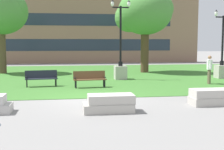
% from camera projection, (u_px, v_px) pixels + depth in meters
% --- Properties ---
extents(ground_plane, '(140.00, 140.00, 0.00)m').
position_uv_depth(ground_plane, '(91.00, 99.00, 13.95)').
color(ground_plane, gray).
extents(grass_lawn, '(40.00, 20.00, 0.02)m').
position_uv_depth(grass_lawn, '(81.00, 75.00, 23.78)').
color(grass_lawn, '#3D752D').
rests_on(grass_lawn, ground).
extents(concrete_block_left, '(1.82, 0.90, 0.64)m').
position_uv_depth(concrete_block_left, '(109.00, 104.00, 11.25)').
color(concrete_block_left, '#B2ADA3').
rests_on(concrete_block_left, ground).
extents(concrete_block_right, '(1.80, 0.90, 0.64)m').
position_uv_depth(concrete_block_right, '(212.00, 97.00, 12.54)').
color(concrete_block_right, '#B2ADA3').
rests_on(concrete_block_right, ground).
extents(park_bench_near_right, '(1.84, 0.70, 0.90)m').
position_uv_depth(park_bench_near_right, '(90.00, 78.00, 17.30)').
color(park_bench_near_right, brown).
rests_on(park_bench_near_right, grass_lawn).
extents(park_bench_far_left, '(1.85, 0.74, 0.90)m').
position_uv_depth(park_bench_far_left, '(41.00, 77.00, 17.69)').
color(park_bench_far_left, '#1E232D').
rests_on(park_bench_far_left, grass_lawn).
extents(lamp_post_center, '(1.32, 0.80, 4.72)m').
position_uv_depth(lamp_post_center, '(222.00, 64.00, 21.77)').
color(lamp_post_center, '#ADA89E').
rests_on(lamp_post_center, grass_lawn).
extents(lamp_post_right, '(1.32, 0.80, 5.30)m').
position_uv_depth(lamp_post_right, '(120.00, 64.00, 21.05)').
color(lamp_post_right, '#ADA89E').
rests_on(lamp_post_right, grass_lawn).
extents(tree_far_left, '(4.55, 4.33, 6.78)m').
position_uv_depth(tree_far_left, '(0.00, 13.00, 24.75)').
color(tree_far_left, brown).
rests_on(tree_far_left, grass_lawn).
extents(tree_near_left, '(4.67, 4.45, 6.89)m').
position_uv_depth(tree_near_left, '(144.00, 13.00, 25.57)').
color(tree_near_left, '#4C3823').
rests_on(tree_near_left, grass_lawn).
extents(person_bystander_near_lawn, '(0.31, 0.62, 1.71)m').
position_uv_depth(person_bystander_near_lawn, '(209.00, 68.00, 18.69)').
color(person_bystander_near_lawn, brown).
rests_on(person_bystander_near_lawn, grass_lawn).
extents(building_facade_distant, '(29.22, 1.03, 10.71)m').
position_uv_depth(building_facade_distant, '(82.00, 19.00, 37.62)').
color(building_facade_distant, '#8E6B56').
rests_on(building_facade_distant, ground).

